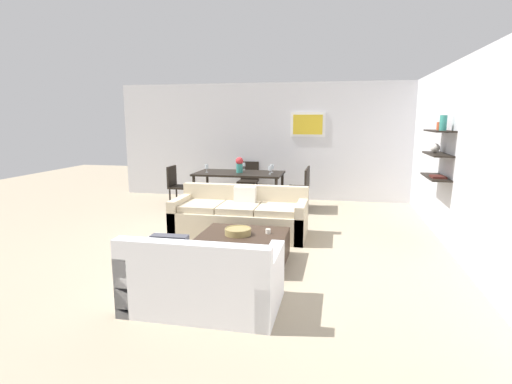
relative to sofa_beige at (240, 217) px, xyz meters
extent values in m
plane|color=tan|center=(0.15, -0.34, -0.29)|extent=(18.00, 18.00, 0.00)
cube|color=silver|center=(0.45, 3.19, 1.06)|extent=(8.40, 0.06, 2.70)
cube|color=white|center=(0.82, 3.15, 1.46)|extent=(0.79, 0.02, 0.56)
cube|color=gold|center=(0.82, 3.13, 1.46)|extent=(0.67, 0.01, 0.45)
cube|color=silver|center=(3.18, 0.26, 1.06)|extent=(0.06, 8.20, 2.70)
cube|color=black|center=(3.01, 0.33, 1.41)|extent=(0.28, 0.90, 0.02)
cube|color=black|center=(3.01, 0.33, 1.06)|extent=(0.28, 0.90, 0.02)
cube|color=black|center=(3.01, 0.33, 0.71)|extent=(0.28, 0.90, 0.02)
cylinder|color=teal|center=(3.01, 0.13, 1.53)|extent=(0.10, 0.10, 0.22)
sphere|color=silver|center=(3.01, 0.51, 1.14)|extent=(0.14, 0.14, 0.14)
cylinder|color=#D85933|center=(3.01, 0.38, 1.48)|extent=(0.07, 0.07, 0.12)
cube|color=#4C1E19|center=(3.01, 0.18, 0.73)|extent=(0.20, 0.28, 0.03)
cube|color=beige|center=(0.00, -0.04, -0.08)|extent=(2.15, 0.90, 0.42)
cube|color=beige|center=(0.00, 0.33, 0.31)|extent=(2.15, 0.16, 0.36)
cube|color=beige|center=(-1.00, -0.04, 0.01)|extent=(0.14, 0.90, 0.60)
cube|color=beige|center=(1.00, -0.04, 0.01)|extent=(0.14, 0.90, 0.60)
cube|color=beige|center=(-0.62, -0.08, 0.18)|extent=(0.60, 0.70, 0.10)
cube|color=beige|center=(0.00, -0.08, 0.18)|extent=(0.60, 0.70, 0.10)
cube|color=beige|center=(0.62, -0.08, 0.18)|extent=(0.60, 0.70, 0.10)
cube|color=white|center=(0.05, 0.15, 0.31)|extent=(0.36, 0.13, 0.36)
cube|color=white|center=(0.26, -2.55, -0.08)|extent=(1.50, 0.90, 0.42)
cube|color=white|center=(0.26, -2.92, 0.31)|extent=(1.50, 0.16, 0.36)
cube|color=white|center=(0.94, -2.55, 0.01)|extent=(0.14, 0.90, 0.60)
cube|color=white|center=(-0.42, -2.55, 0.01)|extent=(0.14, 0.90, 0.60)
cube|color=white|center=(0.57, -2.51, 0.18)|extent=(0.59, 0.70, 0.10)
cube|color=white|center=(-0.04, -2.51, 0.18)|extent=(0.59, 0.70, 0.10)
cube|color=#4C4C56|center=(-0.02, -2.74, 0.31)|extent=(0.36, 0.13, 0.36)
cube|color=#38281E|center=(0.34, -1.26, -0.10)|extent=(1.13, 1.03, 0.38)
cylinder|color=#99844C|center=(0.28, -1.26, 0.13)|extent=(0.35, 0.35, 0.08)
torus|color=#99844C|center=(0.28, -1.26, 0.17)|extent=(0.35, 0.35, 0.02)
cylinder|color=silver|center=(0.66, -1.13, 0.12)|extent=(0.07, 0.07, 0.06)
cube|color=black|center=(-0.53, 2.08, 0.44)|extent=(1.86, 1.00, 0.04)
cylinder|color=black|center=(-1.40, 1.64, 0.06)|extent=(0.06, 0.06, 0.71)
cylinder|color=black|center=(0.33, 1.64, 0.06)|extent=(0.06, 0.06, 0.71)
cylinder|color=black|center=(-1.40, 2.52, 0.06)|extent=(0.06, 0.06, 0.71)
cylinder|color=black|center=(0.33, 2.52, 0.06)|extent=(0.06, 0.06, 0.71)
cube|color=black|center=(0.71, 1.85, 0.14)|extent=(0.44, 0.44, 0.04)
cube|color=black|center=(0.91, 1.85, 0.37)|extent=(0.04, 0.44, 0.43)
cylinder|color=black|center=(0.53, 2.03, -0.09)|extent=(0.04, 0.04, 0.41)
cylinder|color=black|center=(0.53, 1.67, -0.09)|extent=(0.04, 0.04, 0.41)
cylinder|color=black|center=(0.89, 2.03, -0.09)|extent=(0.04, 0.04, 0.41)
cylinder|color=black|center=(0.89, 1.67, -0.09)|extent=(0.04, 0.04, 0.41)
cube|color=black|center=(-0.53, 2.90, 0.14)|extent=(0.44, 0.44, 0.04)
cube|color=black|center=(-0.53, 3.10, 0.37)|extent=(0.44, 0.04, 0.43)
cylinder|color=black|center=(-0.71, 2.72, -0.09)|extent=(0.04, 0.04, 0.41)
cylinder|color=black|center=(-0.35, 2.72, -0.09)|extent=(0.04, 0.04, 0.41)
cylinder|color=black|center=(-0.71, 3.08, -0.09)|extent=(0.04, 0.04, 0.41)
cylinder|color=black|center=(-0.35, 3.08, -0.09)|extent=(0.04, 0.04, 0.41)
cube|color=black|center=(-1.78, 1.85, 0.14)|extent=(0.44, 0.44, 0.04)
cube|color=black|center=(-1.98, 1.85, 0.37)|extent=(0.04, 0.44, 0.43)
cylinder|color=black|center=(-1.60, 1.67, -0.09)|extent=(0.04, 0.04, 0.41)
cylinder|color=black|center=(-1.60, 2.03, -0.09)|extent=(0.04, 0.04, 0.41)
cylinder|color=black|center=(-1.96, 1.67, -0.09)|extent=(0.04, 0.04, 0.41)
cylinder|color=black|center=(-1.96, 2.03, -0.09)|extent=(0.04, 0.04, 0.41)
cube|color=black|center=(0.71, 2.30, 0.14)|extent=(0.44, 0.44, 0.04)
cube|color=black|center=(0.91, 2.30, 0.37)|extent=(0.04, 0.44, 0.43)
cylinder|color=black|center=(0.53, 2.48, -0.09)|extent=(0.04, 0.04, 0.41)
cylinder|color=black|center=(0.53, 2.12, -0.09)|extent=(0.04, 0.04, 0.41)
cylinder|color=black|center=(0.89, 2.48, -0.09)|extent=(0.04, 0.04, 0.41)
cylinder|color=black|center=(0.89, 2.12, -0.09)|extent=(0.04, 0.04, 0.41)
cylinder|color=silver|center=(0.15, 2.20, 0.46)|extent=(0.06, 0.06, 0.01)
cylinder|color=silver|center=(0.15, 2.20, 0.50)|extent=(0.01, 0.01, 0.08)
cylinder|color=silver|center=(0.15, 2.20, 0.59)|extent=(0.08, 0.08, 0.09)
cylinder|color=silver|center=(-1.22, 1.95, 0.46)|extent=(0.06, 0.06, 0.01)
cylinder|color=silver|center=(-1.22, 1.95, 0.50)|extent=(0.01, 0.01, 0.07)
cylinder|color=silver|center=(-1.22, 1.95, 0.58)|extent=(0.07, 0.07, 0.09)
cylinder|color=silver|center=(-0.53, 2.52, 0.46)|extent=(0.06, 0.06, 0.01)
cylinder|color=silver|center=(-0.53, 2.52, 0.50)|extent=(0.01, 0.01, 0.08)
cylinder|color=silver|center=(-0.53, 2.52, 0.58)|extent=(0.06, 0.06, 0.08)
cylinder|color=silver|center=(0.15, 1.95, 0.46)|extent=(0.06, 0.06, 0.01)
cylinder|color=silver|center=(0.15, 1.95, 0.50)|extent=(0.01, 0.01, 0.07)
cylinder|color=silver|center=(0.15, 1.95, 0.58)|extent=(0.06, 0.06, 0.09)
cylinder|color=teal|center=(-0.52, 2.06, 0.55)|extent=(0.14, 0.14, 0.19)
sphere|color=red|center=(-0.52, 2.06, 0.71)|extent=(0.16, 0.16, 0.16)
camera|label=1|loc=(1.55, -6.21, 1.59)|focal=28.25mm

